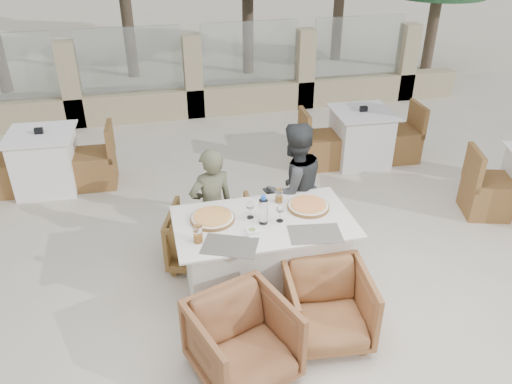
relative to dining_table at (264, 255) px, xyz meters
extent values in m
plane|color=beige|center=(-0.03, -0.03, -0.39)|extent=(80.00, 80.00, 0.00)
cube|color=beige|center=(-0.03, 13.97, -0.38)|extent=(30.00, 16.00, 0.01)
cube|color=#544F48|center=(-0.37, -0.31, 0.39)|extent=(0.53, 0.45, 0.00)
cube|color=#635D55|center=(0.38, -0.31, 0.39)|extent=(0.49, 0.36, 0.00)
cylinder|color=#C6631B|center=(-0.44, 0.12, 0.41)|extent=(0.47, 0.47, 0.05)
cylinder|color=#D4471C|center=(0.46, 0.12, 0.41)|extent=(0.50, 0.50, 0.05)
cylinder|color=#C0E3FC|center=(-0.01, -0.03, 0.52)|extent=(0.10, 0.10, 0.28)
cylinder|color=orange|center=(-0.61, -0.19, 0.46)|extent=(0.10, 0.10, 0.15)
cylinder|color=#C17B1B|center=(0.22, 0.28, 0.45)|extent=(0.07, 0.07, 0.14)
imported|color=brown|center=(-0.50, 0.57, -0.08)|extent=(0.82, 0.83, 0.61)
imported|color=olive|center=(0.33, 0.55, -0.07)|extent=(0.67, 0.69, 0.62)
imported|color=brown|center=(-0.40, -0.94, -0.05)|extent=(0.91, 0.92, 0.66)
imported|color=#905B34|center=(0.36, -0.72, -0.06)|extent=(0.76, 0.77, 0.64)
imported|color=#55563E|center=(-0.38, 0.57, 0.24)|extent=(0.52, 0.41, 1.26)
imported|color=#35383A|center=(0.47, 0.61, 0.32)|extent=(0.81, 0.71, 1.42)
camera|label=1|loc=(-0.94, -3.63, 2.81)|focal=35.00mm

